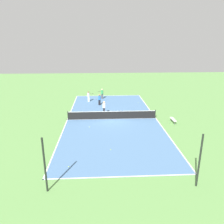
{
  "coord_description": "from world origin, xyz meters",
  "views": [
    {
      "loc": [
        1.35,
        24.76,
        8.98
      ],
      "look_at": [
        0.0,
        0.0,
        0.9
      ],
      "focal_mm": 35.0,
      "sensor_mm": 36.0,
      "label": 1
    }
  ],
  "objects_px": {
    "player_far_white": "(89,96)",
    "fence_post_back_left": "(200,161)",
    "tennis_ball_far_baseline": "(138,103)",
    "player_far_green": "(102,93)",
    "fence_post_back_right": "(45,165)",
    "tennis_net": "(112,115)",
    "tennis_ball_right_alley": "(111,149)",
    "bench": "(173,120)",
    "tennis_ball_near_net": "(90,127)",
    "player_near_blue": "(99,99)",
    "player_near_white": "(104,107)",
    "tennis_ball_left_sideline": "(69,166)"
  },
  "relations": [
    {
      "from": "player_far_white",
      "to": "fence_post_back_left",
      "type": "distance_m",
      "value": 22.67
    },
    {
      "from": "player_far_white",
      "to": "tennis_ball_far_baseline",
      "type": "distance_m",
      "value": 7.74
    },
    {
      "from": "player_far_green",
      "to": "fence_post_back_right",
      "type": "xyz_separation_m",
      "value": [
        3.69,
        22.84,
        0.87
      ]
    },
    {
      "from": "player_far_white",
      "to": "tennis_ball_far_baseline",
      "type": "xyz_separation_m",
      "value": [
        -7.56,
        1.39,
        -0.89
      ]
    },
    {
      "from": "tennis_net",
      "to": "fence_post_back_left",
      "type": "bearing_deg",
      "value": 110.11
    },
    {
      "from": "tennis_ball_right_alley",
      "to": "fence_post_back_right",
      "type": "distance_m",
      "value": 6.93
    },
    {
      "from": "bench",
      "to": "tennis_ball_near_net",
      "type": "distance_m",
      "value": 9.61
    },
    {
      "from": "player_far_green",
      "to": "tennis_ball_right_alley",
      "type": "xyz_separation_m",
      "value": [
        -0.54,
        17.65,
        -0.91
      ]
    },
    {
      "from": "player_near_blue",
      "to": "tennis_ball_right_alley",
      "type": "xyz_separation_m",
      "value": [
        -0.96,
        13.98,
        -0.89
      ]
    },
    {
      "from": "player_far_green",
      "to": "player_far_white",
      "type": "relative_size",
      "value": 1.02
    },
    {
      "from": "player_near_blue",
      "to": "tennis_ball_near_net",
      "type": "relative_size",
      "value": 24.0
    },
    {
      "from": "player_near_white",
      "to": "tennis_ball_far_baseline",
      "type": "distance_m",
      "value": 7.26
    },
    {
      "from": "fence_post_back_left",
      "to": "fence_post_back_right",
      "type": "height_order",
      "value": "same"
    },
    {
      "from": "tennis_ball_right_alley",
      "to": "tennis_ball_far_baseline",
      "type": "distance_m",
      "value": 15.44
    },
    {
      "from": "tennis_ball_near_net",
      "to": "fence_post_back_left",
      "type": "height_order",
      "value": "fence_post_back_left"
    },
    {
      "from": "bench",
      "to": "fence_post_back_left",
      "type": "distance_m",
      "value": 11.73
    },
    {
      "from": "player_far_green",
      "to": "player_near_white",
      "type": "xyz_separation_m",
      "value": [
        -0.17,
        7.88,
        0.04
      ]
    },
    {
      "from": "player_far_white",
      "to": "bench",
      "type": "bearing_deg",
      "value": -47.78
    },
    {
      "from": "player_near_white",
      "to": "tennis_ball_right_alley",
      "type": "xyz_separation_m",
      "value": [
        -0.37,
        9.77,
        -0.95
      ]
    },
    {
      "from": "player_far_green",
      "to": "tennis_ball_near_net",
      "type": "height_order",
      "value": "player_far_green"
    },
    {
      "from": "player_near_white",
      "to": "fence_post_back_left",
      "type": "relative_size",
      "value": 0.47
    },
    {
      "from": "tennis_net",
      "to": "player_near_white",
      "type": "relative_size",
      "value": 6.19
    },
    {
      "from": "player_near_blue",
      "to": "player_far_white",
      "type": "xyz_separation_m",
      "value": [
        1.67,
        -2.04,
        -0.01
      ]
    },
    {
      "from": "player_far_green",
      "to": "tennis_ball_near_net",
      "type": "bearing_deg",
      "value": 59.65
    },
    {
      "from": "tennis_ball_far_baseline",
      "to": "tennis_ball_near_net",
      "type": "xyz_separation_m",
      "value": [
        6.98,
        9.33,
        0.0
      ]
    },
    {
      "from": "bench",
      "to": "tennis_ball_left_sideline",
      "type": "xyz_separation_m",
      "value": [
        10.76,
        8.76,
        -0.33
      ]
    },
    {
      "from": "tennis_net",
      "to": "tennis_ball_left_sideline",
      "type": "relative_size",
      "value": 156.0
    },
    {
      "from": "player_near_blue",
      "to": "tennis_ball_far_baseline",
      "type": "distance_m",
      "value": 5.99
    },
    {
      "from": "tennis_ball_near_net",
      "to": "tennis_ball_left_sideline",
      "type": "bearing_deg",
      "value": 81.27
    },
    {
      "from": "tennis_ball_left_sideline",
      "to": "tennis_ball_near_net",
      "type": "relative_size",
      "value": 1.0
    },
    {
      "from": "bench",
      "to": "player_far_white",
      "type": "bearing_deg",
      "value": -133.95
    },
    {
      "from": "tennis_ball_left_sideline",
      "to": "fence_post_back_right",
      "type": "bearing_deg",
      "value": 69.88
    },
    {
      "from": "tennis_ball_near_net",
      "to": "tennis_ball_right_alley",
      "type": "bearing_deg",
      "value": 111.15
    },
    {
      "from": "tennis_ball_left_sideline",
      "to": "player_near_white",
      "type": "bearing_deg",
      "value": -103.2
    },
    {
      "from": "player_far_green",
      "to": "tennis_ball_near_net",
      "type": "distance_m",
      "value": 12.47
    },
    {
      "from": "tennis_ball_far_baseline",
      "to": "tennis_ball_near_net",
      "type": "bearing_deg",
      "value": 53.18
    },
    {
      "from": "tennis_net",
      "to": "player_far_green",
      "type": "bearing_deg",
      "value": -83.67
    },
    {
      "from": "tennis_ball_far_baseline",
      "to": "tennis_ball_near_net",
      "type": "height_order",
      "value": "same"
    },
    {
      "from": "tennis_ball_left_sideline",
      "to": "player_near_blue",
      "type": "bearing_deg",
      "value": -97.91
    },
    {
      "from": "player_near_white",
      "to": "bench",
      "type": "bearing_deg",
      "value": 57.17
    },
    {
      "from": "player_near_blue",
      "to": "player_far_white",
      "type": "bearing_deg",
      "value": 90.16
    },
    {
      "from": "player_near_blue",
      "to": "tennis_ball_left_sideline",
      "type": "height_order",
      "value": "player_near_blue"
    },
    {
      "from": "player_far_green",
      "to": "tennis_ball_far_baseline",
      "type": "xyz_separation_m",
      "value": [
        -5.47,
        3.02,
        -0.91
      ]
    },
    {
      "from": "tennis_ball_far_baseline",
      "to": "fence_post_back_left",
      "type": "relative_size",
      "value": 0.02
    },
    {
      "from": "tennis_ball_near_net",
      "to": "bench",
      "type": "bearing_deg",
      "value": -174.38
    },
    {
      "from": "tennis_ball_right_alley",
      "to": "tennis_ball_far_baseline",
      "type": "bearing_deg",
      "value": -108.61
    },
    {
      "from": "player_far_green",
      "to": "tennis_ball_left_sideline",
      "type": "relative_size",
      "value": 24.13
    },
    {
      "from": "player_near_blue",
      "to": "player_far_white",
      "type": "relative_size",
      "value": 1.01
    },
    {
      "from": "tennis_ball_far_baseline",
      "to": "tennis_ball_left_sideline",
      "type": "relative_size",
      "value": 1.0
    },
    {
      "from": "bench",
      "to": "player_far_white",
      "type": "distance_m",
      "value": 14.09
    }
  ]
}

